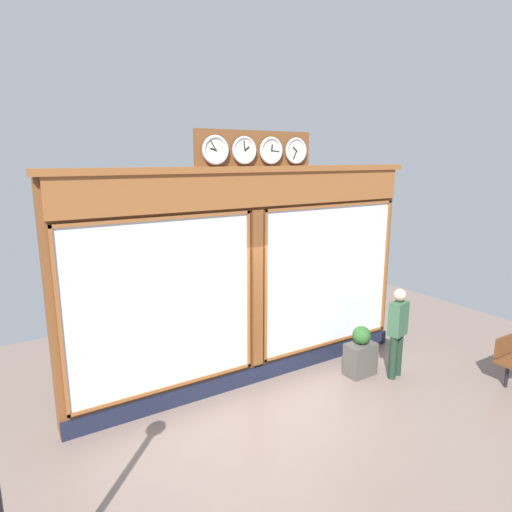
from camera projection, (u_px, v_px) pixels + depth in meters
name	position (u px, v px, depth m)	size (l,w,h in m)	color
ground_plane	(370.00, 471.00, 5.78)	(14.00, 14.00, 0.00)	#7A665B
shop_facade	(252.00, 276.00, 7.78)	(6.73, 0.42, 4.40)	brown
pedestrian	(398.00, 329.00, 8.07)	(0.40, 0.29, 1.69)	#1C2F21
planter_box	(360.00, 359.00, 8.28)	(0.56, 0.36, 0.61)	#4C4742
planter_shrub	(362.00, 335.00, 8.18)	(0.33, 0.33, 0.33)	#285623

